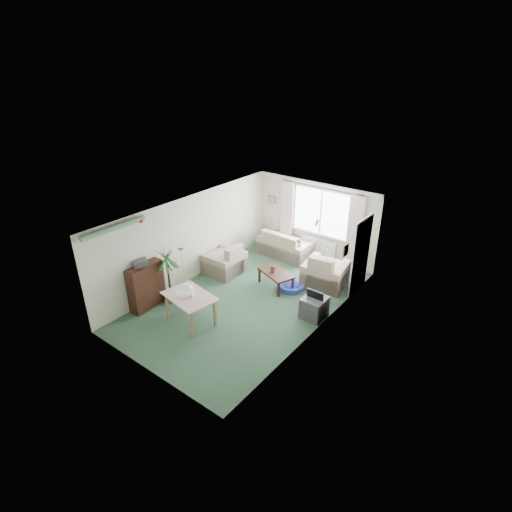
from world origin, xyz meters
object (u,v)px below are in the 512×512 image
Objects in this scene: houseplant at (168,274)px; dining_table at (191,309)px; bookshelf at (146,286)px; tv_cube at (314,307)px; coffee_table at (276,279)px; sofa at (286,243)px; armchair_corner at (326,269)px; pet_bed at (291,287)px; armchair_left at (224,258)px.

houseplant is 1.20m from dining_table.
tv_cube is (3.54, 2.11, -0.32)m from bookshelf.
houseplant is (-1.74, -2.20, 0.54)m from coffee_table.
bookshelf is at bearing 77.46° from sofa.
armchair_corner reaches higher than dining_table.
houseplant reaches higher than pet_bed.
sofa is 1.99m from coffee_table.
armchair_corner is 1.08× the size of armchair_left.
houseplant is at bearing -153.21° from tv_cube.
coffee_table is at bearing 51.73° from houseplant.
armchair_left is (-0.79, -2.00, 0.03)m from sofa.
armchair_left reaches higher than pet_bed.
coffee_table is at bearing -156.95° from pet_bed.
houseplant is 2.24× the size of pet_bed.
bookshelf is (-1.13, -4.50, 0.16)m from sofa.
coffee_table is 1.75× the size of tv_cube.
armchair_left is 1.47× the size of pet_bed.
tv_cube is (0.54, -1.52, -0.22)m from armchair_corner.
bookshelf is (-0.34, -2.50, 0.13)m from armchair_left.
pet_bed is at bearing 129.66° from sofa.
sofa is at bearing 72.05° from bookshelf.
sofa is 2.06m from armchair_corner.
armchair_left is at bearing -172.79° from coffee_table.
pet_bed is (-1.14, 0.76, -0.19)m from tv_cube.
houseplant is (-0.87, -3.99, 0.35)m from sofa.
pet_bed is at bearing 48.04° from houseplant.
houseplant reaches higher than sofa.
armchair_left is 2.13m from pet_bed.
coffee_table is 3.39m from bookshelf.
armchair_corner is 2.90m from armchair_left.
dining_table is 1.62× the size of pet_bed.
coffee_table is at bearing 159.39° from tv_cube.
sofa reaches higher than tv_cube.
armchair_corner is 0.98× the size of dining_table.
coffee_table is 0.87× the size of bookshelf.
sofa is at bearing 128.04° from pet_bed.
bookshelf reaches higher than dining_table.
coffee_table is 0.46m from pet_bed.
bookshelf is at bearing -172.34° from dining_table.
armchair_corner is at bearing 51.43° from pet_bed.
armchair_corner is 1.08× the size of coffee_table.
dining_table is (1.34, 0.18, -0.23)m from bookshelf.
bookshelf is 0.60m from houseplant.
sofa reaches higher than dining_table.
coffee_table is 0.91× the size of dining_table.
pet_bed is at bearing 99.55° from armchair_left.
armchair_corner is 0.94× the size of bookshelf.
dining_table is (1.07, -0.33, -0.42)m from houseplant.
pet_bed is (1.06, 2.70, -0.28)m from dining_table.
dining_table is 2.93m from tv_cube.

